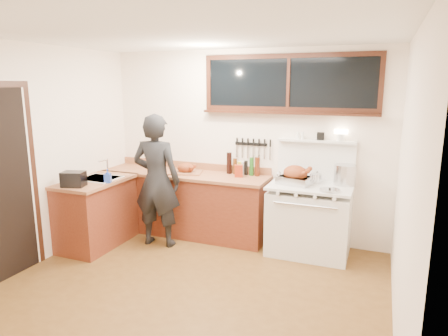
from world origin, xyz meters
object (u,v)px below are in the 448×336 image
at_px(cutting_board, 186,169).
at_px(roast_turkey, 295,176).
at_px(man, 157,181).
at_px(vintage_stove, 309,218).

height_order(cutting_board, roast_turkey, roast_turkey).
height_order(man, roast_turkey, man).
bearing_deg(man, roast_turkey, 14.14).
bearing_deg(cutting_board, man, -110.13).
bearing_deg(vintage_stove, man, -166.14).
distance_m(vintage_stove, man, 2.04).
bearing_deg(roast_turkey, man, -165.86).
distance_m(cutting_board, roast_turkey, 1.57).
relative_size(man, cutting_board, 3.41).
height_order(man, cutting_board, man).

